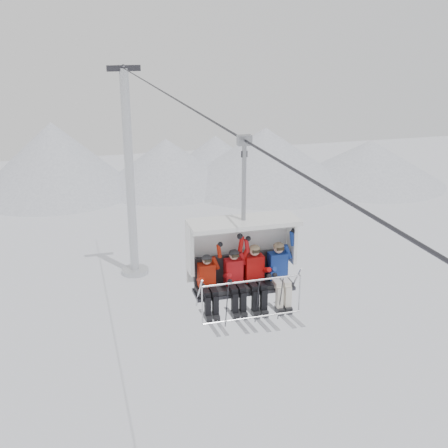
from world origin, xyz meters
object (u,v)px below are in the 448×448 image
object	(u,v)px
skier_center_right	(255,275)
skier_far_right	(279,272)
skier_center_left	(235,278)
skier_far_left	(208,283)
chairlift_carrier	(241,252)
lift_tower_right	(130,190)

from	to	relation	value
skier_center_right	skier_far_right	world-z (taller)	same
skier_center_left	skier_far_right	distance (m)	1.07
skier_far_left	skier_far_right	distance (m)	1.70
skier_center_left	skier_center_right	bearing A→B (deg)	0.86
skier_far_left	skier_far_right	bearing A→B (deg)	0.50
skier_far_left	skier_center_right	world-z (taller)	skier_center_right
chairlift_carrier	skier_center_right	distance (m)	0.61
chairlift_carrier	skier_center_left	world-z (taller)	chairlift_carrier
lift_tower_right	skier_far_right	distance (m)	24.19
lift_tower_right	skier_center_right	distance (m)	24.18
skier_far_left	skier_center_left	bearing A→B (deg)	0.68
skier_center_right	skier_far_right	size ratio (longest dim) A/B	1.00
lift_tower_right	skier_far_right	world-z (taller)	lift_tower_right
chairlift_carrier	skier_far_right	bearing A→B (deg)	-20.28
lift_tower_right	skier_far_right	bearing A→B (deg)	-88.02
skier_far_left	skier_far_right	xyz separation A→B (m)	(1.70, 0.01, 0.05)
chairlift_carrier	skier_center_right	xyz separation A→B (m)	(0.24, -0.30, -0.47)
skier_far_left	skier_center_right	xyz separation A→B (m)	(1.12, 0.01, 0.05)
lift_tower_right	skier_far_left	bearing A→B (deg)	-92.11
lift_tower_right	skier_center_left	distance (m)	24.18
chairlift_carrier	skier_center_right	bearing A→B (deg)	-51.46
lift_tower_right	chairlift_carrier	size ratio (longest dim) A/B	3.38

